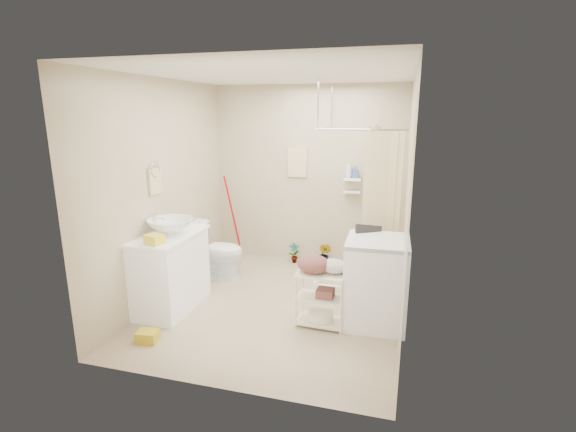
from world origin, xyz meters
name	(u,v)px	position (x,y,z in m)	size (l,w,h in m)	color
floor	(277,305)	(0.00, 0.00, 0.00)	(3.20, 3.20, 0.00)	tan
ceiling	(275,74)	(0.00, 0.00, 2.60)	(2.80, 3.20, 0.04)	silver
wall_back	(308,176)	(0.00, 1.60, 1.30)	(2.80, 0.04, 2.60)	#BFB294
wall_front	(214,238)	(0.00, -1.60, 1.30)	(2.80, 0.04, 2.60)	#BFB294
wall_left	(164,191)	(-1.40, 0.00, 1.30)	(0.04, 3.20, 2.60)	#BFB294
wall_right	(407,204)	(1.40, 0.00, 1.30)	(0.04, 3.20, 2.60)	#BFB294
vanity	(170,271)	(-1.16, -0.36, 0.44)	(0.56, 1.00, 0.88)	white
sink	(170,226)	(-1.14, -0.34, 0.97)	(0.50, 0.50, 0.17)	white
counter_basket	(154,239)	(-1.10, -0.72, 0.93)	(0.18, 0.14, 0.10)	yellow
floor_basket	(147,334)	(-1.00, -1.12, 0.08)	(0.29, 0.22, 0.15)	gold
toilet	(217,250)	(-1.04, 0.62, 0.38)	(0.43, 0.75, 0.76)	white
mop	(230,216)	(-1.20, 1.49, 0.64)	(0.12, 0.12, 1.28)	#BC0709
potted_plant_a	(294,253)	(-0.16, 1.44, 0.16)	(0.16, 0.11, 0.31)	#954F36
potted_plant_b	(324,255)	(0.31, 1.41, 0.18)	(0.20, 0.16, 0.36)	brown
hanging_towel	(297,162)	(-0.15, 1.58, 1.50)	(0.28, 0.03, 0.42)	beige
towel_ring	(155,179)	(-1.38, -0.20, 1.47)	(0.04, 0.22, 0.34)	#D4CA87
tp_holder	(172,236)	(-1.36, 0.05, 0.72)	(0.08, 0.12, 0.14)	white
shower	(362,204)	(0.85, 1.05, 1.05)	(1.10, 1.10, 2.10)	silver
shampoo_bottle_a	(349,169)	(0.61, 1.53, 1.43)	(0.09, 0.09, 0.22)	silver
shampoo_bottle_b	(355,172)	(0.70, 1.54, 1.40)	(0.07, 0.08, 0.16)	#46619E
washing_machine	(376,282)	(1.14, -0.11, 0.47)	(0.64, 0.66, 0.94)	silver
laundry_rack	(321,294)	(0.59, -0.33, 0.35)	(0.51, 0.30, 0.71)	white
ironing_board	(367,272)	(1.03, -0.02, 0.53)	(0.30, 0.09, 1.06)	black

